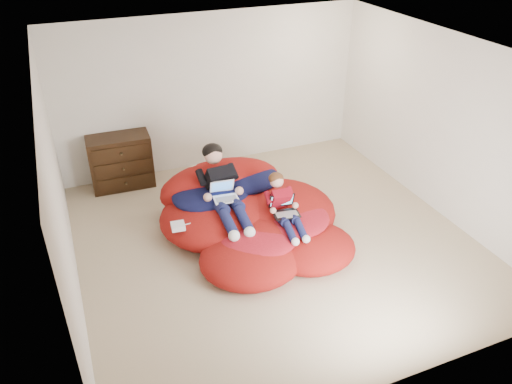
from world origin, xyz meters
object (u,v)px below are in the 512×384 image
(beanbag_pile, at_px, (250,216))
(dresser, at_px, (121,162))
(laptop_white, at_px, (224,193))
(laptop_black, at_px, (284,208))
(older_boy, at_px, (221,185))
(younger_boy, at_px, (283,203))

(beanbag_pile, bearing_deg, dresser, 125.59)
(laptop_white, xyz_separation_m, laptop_black, (0.63, -0.50, -0.09))
(older_boy, relative_size, younger_boy, 1.43)
(laptop_white, bearing_deg, beanbag_pile, -14.06)
(beanbag_pile, relative_size, laptop_white, 7.02)
(older_boy, height_order, laptop_black, older_boy)
(beanbag_pile, xyz_separation_m, laptop_white, (-0.33, 0.08, 0.39))
(laptop_white, bearing_deg, older_boy, 90.00)
(dresser, distance_m, beanbag_pile, 2.39)
(older_boy, bearing_deg, beanbag_pile, -29.47)
(beanbag_pile, bearing_deg, older_boy, 150.53)
(laptop_black, bearing_deg, beanbag_pile, 126.59)
(dresser, relative_size, beanbag_pile, 0.40)
(dresser, xyz_separation_m, laptop_white, (1.06, -1.85, 0.22))
(older_boy, bearing_deg, laptop_black, -43.35)
(younger_boy, relative_size, laptop_black, 2.50)
(dresser, height_order, laptop_black, dresser)
(dresser, height_order, beanbag_pile, dresser)
(beanbag_pile, xyz_separation_m, older_boy, (-0.33, 0.18, 0.46))
(beanbag_pile, bearing_deg, younger_boy, -50.56)
(older_boy, relative_size, laptop_white, 3.73)
(older_boy, distance_m, laptop_white, 0.13)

